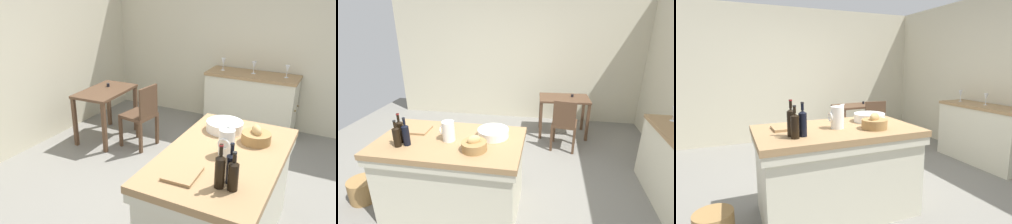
# 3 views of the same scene
# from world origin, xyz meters

# --- Properties ---
(ground_plane) EXTENTS (6.76, 6.76, 0.00)m
(ground_plane) POSITION_xyz_m (0.00, 0.00, 0.00)
(ground_plane) COLOR slate
(wall_back) EXTENTS (5.32, 0.12, 2.60)m
(wall_back) POSITION_xyz_m (0.00, 2.60, 1.30)
(wall_back) COLOR beige
(wall_back) RESTS_ON ground
(wall_right) EXTENTS (0.12, 5.20, 2.60)m
(wall_right) POSITION_xyz_m (2.60, 0.00, 1.30)
(wall_right) COLOR beige
(wall_right) RESTS_ON ground
(island_table) EXTENTS (1.58, 0.93, 0.89)m
(island_table) POSITION_xyz_m (-0.33, -0.44, 0.48)
(island_table) COLOR #99754C
(island_table) RESTS_ON ground
(side_cabinet) EXTENTS (0.52, 1.36, 0.90)m
(side_cabinet) POSITION_xyz_m (2.26, 0.03, 0.45)
(side_cabinet) COLOR #99754C
(side_cabinet) RESTS_ON ground
(writing_desk) EXTENTS (0.93, 0.61, 0.79)m
(writing_desk) POSITION_xyz_m (1.00, 1.80, 0.62)
(writing_desk) COLOR #513826
(writing_desk) RESTS_ON ground
(wooden_chair) EXTENTS (0.45, 0.45, 0.90)m
(wooden_chair) POSITION_xyz_m (0.99, 1.19, 0.48)
(wooden_chair) COLOR #513826
(wooden_chair) RESTS_ON ground
(pitcher) EXTENTS (0.17, 0.13, 0.26)m
(pitcher) POSITION_xyz_m (-0.33, -0.46, 1.00)
(pitcher) COLOR white
(pitcher) RESTS_ON island_table
(wash_bowl) EXTENTS (0.34, 0.34, 0.09)m
(wash_bowl) POSITION_xyz_m (0.12, -0.29, 0.93)
(wash_bowl) COLOR white
(wash_bowl) RESTS_ON island_table
(bread_basket) EXTENTS (0.25, 0.25, 0.16)m
(bread_basket) POSITION_xyz_m (-0.00, -0.62, 0.94)
(bread_basket) COLOR olive
(bread_basket) RESTS_ON island_table
(cutting_board) EXTENTS (0.30, 0.24, 0.02)m
(cutting_board) POSITION_xyz_m (-0.79, -0.29, 0.90)
(cutting_board) COLOR #99754C
(cutting_board) RESTS_ON island_table
(wine_bottle_dark) EXTENTS (0.07, 0.07, 0.30)m
(wine_bottle_dark) POSITION_xyz_m (-0.72, -0.63, 1.01)
(wine_bottle_dark) COLOR black
(wine_bottle_dark) RESTS_ON island_table
(wine_bottle_amber) EXTENTS (0.07, 0.07, 0.32)m
(wine_bottle_amber) POSITION_xyz_m (-0.81, -0.58, 1.02)
(wine_bottle_amber) COLOR black
(wine_bottle_amber) RESTS_ON island_table
(wine_bottle_green) EXTENTS (0.07, 0.07, 0.29)m
(wine_bottle_green) POSITION_xyz_m (-0.80, -0.67, 1.00)
(wine_bottle_green) COLOR black
(wine_bottle_green) RESTS_ON island_table
(wine_glass_left) EXTENTS (0.07, 0.07, 0.18)m
(wine_glass_left) POSITION_xyz_m (2.29, 0.03, 1.02)
(wine_glass_left) COLOR white
(wine_glass_left) RESTS_ON side_cabinet
(wine_glass_middle) EXTENTS (0.07, 0.07, 0.19)m
(wine_glass_middle) POSITION_xyz_m (2.27, 0.50, 1.03)
(wine_glass_middle) COLOR white
(wine_glass_middle) RESTS_ON side_cabinet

